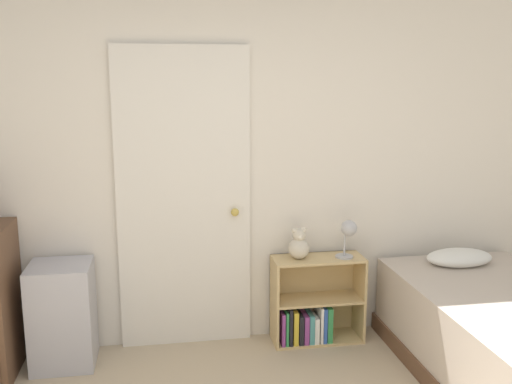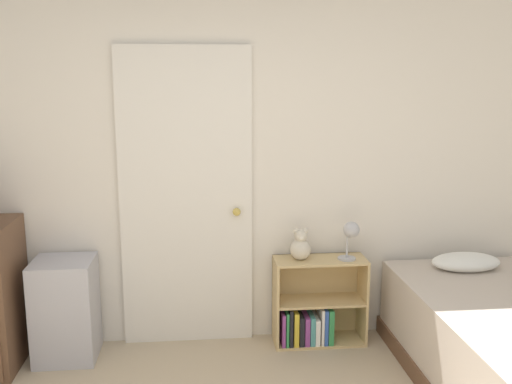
# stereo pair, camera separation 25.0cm
# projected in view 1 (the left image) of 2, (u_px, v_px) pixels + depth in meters

# --- Properties ---
(wall_back) EXTENTS (10.00, 0.06, 2.55)m
(wall_back) POSITION_uv_depth(u_px,v_px,m) (204.00, 164.00, 3.92)
(wall_back) COLOR silver
(wall_back) RESTS_ON ground_plane
(door_closed) EXTENTS (0.91, 0.09, 2.07)m
(door_closed) POSITION_uv_depth(u_px,v_px,m) (184.00, 200.00, 3.90)
(door_closed) COLOR silver
(door_closed) RESTS_ON ground_plane
(storage_bin) EXTENTS (0.40, 0.38, 0.68)m
(storage_bin) POSITION_uv_depth(u_px,v_px,m) (63.00, 315.00, 3.72)
(storage_bin) COLOR #ADADB7
(storage_bin) RESTS_ON ground_plane
(bookshelf) EXTENTS (0.64, 0.26, 0.62)m
(bookshelf) POSITION_uv_depth(u_px,v_px,m) (312.00, 309.00, 4.08)
(bookshelf) COLOR tan
(bookshelf) RESTS_ON ground_plane
(teddy_bear) EXTENTS (0.15, 0.15, 0.22)m
(teddy_bear) POSITION_uv_depth(u_px,v_px,m) (299.00, 245.00, 3.96)
(teddy_bear) COLOR beige
(teddy_bear) RESTS_ON bookshelf
(desk_lamp) EXTENTS (0.14, 0.14, 0.27)m
(desk_lamp) POSITION_uv_depth(u_px,v_px,m) (348.00, 232.00, 3.96)
(desk_lamp) COLOR #B2B2B7
(desk_lamp) RESTS_ON bookshelf
(bed) EXTENTS (1.06, 1.87, 0.67)m
(bed) POSITION_uv_depth(u_px,v_px,m) (511.00, 342.00, 3.46)
(bed) COLOR brown
(bed) RESTS_ON ground_plane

